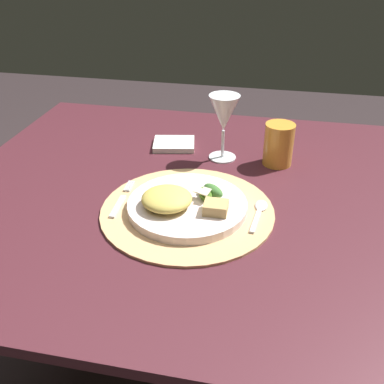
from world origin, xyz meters
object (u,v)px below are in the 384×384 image
(fork, at_px, (121,200))
(wine_glass, at_px, (223,115))
(spoon, at_px, (260,210))
(amber_tumbler, at_px, (279,144))
(napkin, at_px, (174,144))
(dining_table, at_px, (210,237))
(dinner_plate, at_px, (187,206))

(fork, xyz_separation_m, wine_glass, (0.19, 0.27, 0.11))
(spoon, relative_size, amber_tumbler, 1.17)
(napkin, height_order, amber_tumbler, amber_tumbler)
(spoon, distance_m, napkin, 0.39)
(dining_table, relative_size, fork, 8.02)
(dinner_plate, xyz_separation_m, spoon, (0.15, 0.02, -0.01))
(dinner_plate, distance_m, napkin, 0.33)
(dining_table, xyz_separation_m, fork, (-0.19, -0.09, 0.14))
(spoon, bearing_deg, napkin, 131.64)
(spoon, xyz_separation_m, napkin, (-0.26, 0.29, -0.00))
(napkin, bearing_deg, dining_table, -57.49)
(napkin, relative_size, amber_tumbler, 1.03)
(fork, bearing_deg, dining_table, 25.38)
(dining_table, distance_m, spoon, 0.19)
(fork, height_order, spoon, spoon)
(dining_table, distance_m, napkin, 0.30)
(dining_table, relative_size, spoon, 9.71)
(napkin, bearing_deg, amber_tumbler, -9.41)
(spoon, height_order, amber_tumbler, amber_tumbler)
(dinner_plate, distance_m, wine_glass, 0.29)
(spoon, height_order, wine_glass, wine_glass)
(dinner_plate, relative_size, fork, 1.66)
(amber_tumbler, bearing_deg, wine_glass, 178.42)
(dining_table, relative_size, napkin, 11.02)
(napkin, relative_size, wine_glass, 0.65)
(dinner_plate, height_order, amber_tumbler, amber_tumbler)
(amber_tumbler, bearing_deg, dinner_plate, -123.83)
(fork, distance_m, wine_glass, 0.34)
(fork, xyz_separation_m, napkin, (0.04, 0.31, -0.00))
(dining_table, bearing_deg, napkin, 122.51)
(wine_glass, height_order, amber_tumbler, wine_glass)
(napkin, xyz_separation_m, amber_tumbler, (0.28, -0.05, 0.05))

